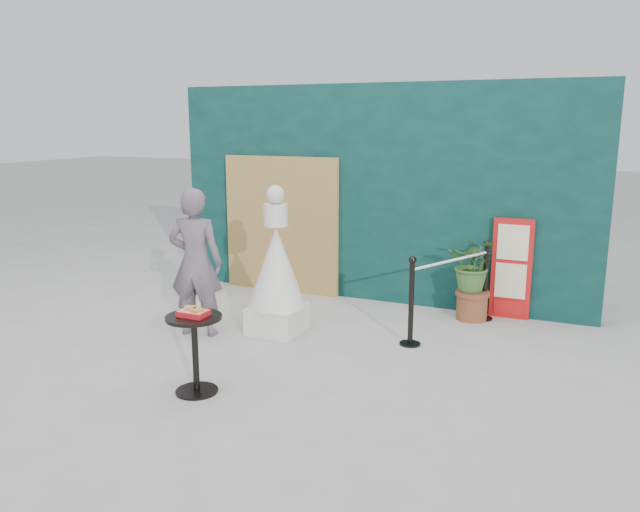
{
  "coord_description": "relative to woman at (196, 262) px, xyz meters",
  "views": [
    {
      "loc": [
        2.8,
        -5.11,
        2.5
      ],
      "look_at": [
        0.0,
        1.2,
        1.0
      ],
      "focal_mm": 35.0,
      "sensor_mm": 36.0,
      "label": 1
    }
  ],
  "objects": [
    {
      "name": "woman",
      "position": [
        0.0,
        0.0,
        0.0
      ],
      "size": [
        0.72,
        0.57,
        1.76
      ],
      "primitive_type": "imported",
      "rotation": [
        0.0,
        0.0,
        3.39
      ],
      "color": "slate",
      "rests_on": "ground"
    },
    {
      "name": "back_wall",
      "position": [
        1.42,
        2.35,
        0.62
      ],
      "size": [
        6.0,
        0.3,
        3.0
      ],
      "primitive_type": "cube",
      "color": "#092A29",
      "rests_on": "ground"
    },
    {
      "name": "menu_board",
      "position": [
        3.32,
        2.16,
        -0.23
      ],
      "size": [
        0.5,
        0.07,
        1.3
      ],
      "color": "red",
      "rests_on": "ground"
    },
    {
      "name": "bamboo_fence",
      "position": [
        0.02,
        2.14,
        0.12
      ],
      "size": [
        1.8,
        0.08,
        2.0
      ],
      "primitive_type": "cube",
      "color": "tan",
      "rests_on": "ground"
    },
    {
      "name": "planter",
      "position": [
        2.89,
        1.89,
        -0.25
      ],
      "size": [
        0.64,
        0.55,
        1.08
      ],
      "color": "brown",
      "rests_on": "ground"
    },
    {
      "name": "stanchion_barrier",
      "position": [
        2.73,
        1.31,
        -0.38
      ],
      "size": [
        0.84,
        1.54,
        1.03
      ],
      "color": "black",
      "rests_on": "ground"
    },
    {
      "name": "cafe_table",
      "position": [
        0.94,
        -1.38,
        -0.38
      ],
      "size": [
        0.52,
        0.52,
        0.75
      ],
      "color": "black",
      "rests_on": "ground"
    },
    {
      "name": "ground",
      "position": [
        1.42,
        -0.8,
        -0.88
      ],
      "size": [
        60.0,
        60.0,
        0.0
      ],
      "primitive_type": "plane",
      "color": "#ADAAA5",
      "rests_on": "ground"
    },
    {
      "name": "statue",
      "position": [
        0.83,
        0.45,
        -0.15
      ],
      "size": [
        0.69,
        0.69,
        1.77
      ],
      "color": "silver",
      "rests_on": "ground"
    },
    {
      "name": "food_basket",
      "position": [
        0.94,
        -1.38,
        -0.09
      ],
      "size": [
        0.26,
        0.19,
        0.11
      ],
      "color": "red",
      "rests_on": "cafe_table"
    }
  ]
}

